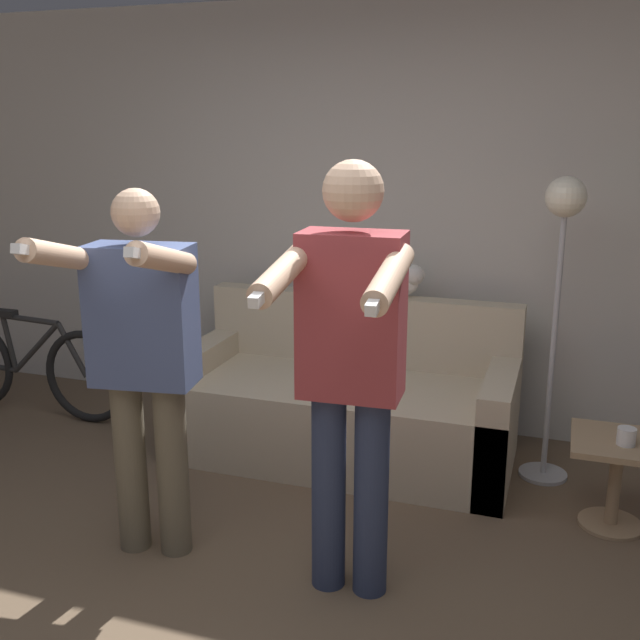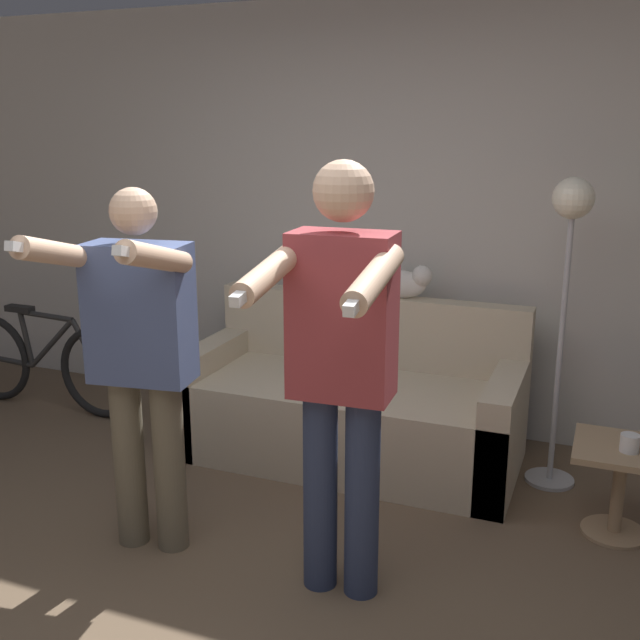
{
  "view_description": "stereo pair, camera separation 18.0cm",
  "coord_description": "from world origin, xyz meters",
  "px_view_note": "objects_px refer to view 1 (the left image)",
  "views": [
    {
      "loc": [
        1.1,
        -2.01,
        1.88
      ],
      "look_at": [
        0.0,
        1.22,
        0.98
      ],
      "focal_mm": 42.0,
      "sensor_mm": 36.0,
      "label": 1
    },
    {
      "loc": [
        1.27,
        -1.95,
        1.88
      ],
      "look_at": [
        0.0,
        1.22,
        0.98
      ],
      "focal_mm": 42.0,
      "sensor_mm": 36.0,
      "label": 2
    }
  ],
  "objects_px": {
    "cat": "(394,281)",
    "floor_lamp": "(561,251)",
    "bicycle": "(29,367)",
    "side_table": "(617,465)",
    "person_right": "(350,358)",
    "cup": "(626,436)",
    "person_left": "(142,352)",
    "couch": "(346,407)"
  },
  "relations": [
    {
      "from": "cat",
      "to": "bicycle",
      "type": "xyz_separation_m",
      "value": [
        -2.35,
        -0.39,
        -0.66
      ]
    },
    {
      "from": "cup",
      "to": "bicycle",
      "type": "bearing_deg",
      "value": 174.57
    },
    {
      "from": "couch",
      "to": "cat",
      "type": "xyz_separation_m",
      "value": [
        0.19,
        0.32,
        0.69
      ]
    },
    {
      "from": "couch",
      "to": "bicycle",
      "type": "relative_size",
      "value": 1.26
    },
    {
      "from": "person_right",
      "to": "floor_lamp",
      "type": "distance_m",
      "value": 1.53
    },
    {
      "from": "bicycle",
      "to": "cat",
      "type": "bearing_deg",
      "value": 9.36
    },
    {
      "from": "floor_lamp",
      "to": "cat",
      "type": "bearing_deg",
      "value": 165.18
    },
    {
      "from": "couch",
      "to": "person_left",
      "type": "height_order",
      "value": "person_left"
    },
    {
      "from": "person_right",
      "to": "cat",
      "type": "xyz_separation_m",
      "value": [
        -0.2,
        1.58,
        -0.03
      ]
    },
    {
      "from": "person_right",
      "to": "cup",
      "type": "height_order",
      "value": "person_right"
    },
    {
      "from": "person_left",
      "to": "side_table",
      "type": "xyz_separation_m",
      "value": [
        1.97,
        0.89,
        -0.62
      ]
    },
    {
      "from": "side_table",
      "to": "couch",
      "type": "bearing_deg",
      "value": 165.98
    },
    {
      "from": "cup",
      "to": "person_right",
      "type": "bearing_deg",
      "value": -141.96
    },
    {
      "from": "cat",
      "to": "person_left",
      "type": "bearing_deg",
      "value": -114.51
    },
    {
      "from": "floor_lamp",
      "to": "side_table",
      "type": "relative_size",
      "value": 3.65
    },
    {
      "from": "cat",
      "to": "floor_lamp",
      "type": "relative_size",
      "value": 0.29
    },
    {
      "from": "person_left",
      "to": "person_right",
      "type": "height_order",
      "value": "person_right"
    },
    {
      "from": "person_right",
      "to": "cup",
      "type": "relative_size",
      "value": 20.66
    },
    {
      "from": "person_right",
      "to": "cat",
      "type": "relative_size",
      "value": 3.76
    },
    {
      "from": "person_left",
      "to": "bicycle",
      "type": "distance_m",
      "value": 2.11
    },
    {
      "from": "side_table",
      "to": "bicycle",
      "type": "distance_m",
      "value": 3.61
    },
    {
      "from": "bicycle",
      "to": "side_table",
      "type": "bearing_deg",
      "value": -4.69
    },
    {
      "from": "person_left",
      "to": "side_table",
      "type": "height_order",
      "value": "person_left"
    },
    {
      "from": "person_right",
      "to": "cat",
      "type": "bearing_deg",
      "value": 94.12
    },
    {
      "from": "person_left",
      "to": "cat",
      "type": "relative_size",
      "value": 3.49
    },
    {
      "from": "cat",
      "to": "floor_lamp",
      "type": "height_order",
      "value": "floor_lamp"
    },
    {
      "from": "cat",
      "to": "bicycle",
      "type": "relative_size",
      "value": 0.31
    },
    {
      "from": "person_right",
      "to": "side_table",
      "type": "bearing_deg",
      "value": 37.25
    },
    {
      "from": "couch",
      "to": "cup",
      "type": "bearing_deg",
      "value": -15.6
    },
    {
      "from": "cup",
      "to": "bicycle",
      "type": "relative_size",
      "value": 0.06
    },
    {
      "from": "person_right",
      "to": "floor_lamp",
      "type": "relative_size",
      "value": 1.08
    },
    {
      "from": "couch",
      "to": "cat",
      "type": "relative_size",
      "value": 4.06
    },
    {
      "from": "side_table",
      "to": "bicycle",
      "type": "relative_size",
      "value": 0.3
    },
    {
      "from": "cup",
      "to": "floor_lamp",
      "type": "bearing_deg",
      "value": 126.18
    },
    {
      "from": "cat",
      "to": "bicycle",
      "type": "bearing_deg",
      "value": -170.64
    },
    {
      "from": "couch",
      "to": "bicycle",
      "type": "distance_m",
      "value": 2.16
    },
    {
      "from": "floor_lamp",
      "to": "cup",
      "type": "xyz_separation_m",
      "value": [
        0.36,
        -0.49,
        -0.76
      ]
    },
    {
      "from": "side_table",
      "to": "bicycle",
      "type": "bearing_deg",
      "value": 175.31
    },
    {
      "from": "person_right",
      "to": "floor_lamp",
      "type": "height_order",
      "value": "person_right"
    },
    {
      "from": "person_left",
      "to": "side_table",
      "type": "bearing_deg",
      "value": 15.84
    },
    {
      "from": "person_left",
      "to": "cup",
      "type": "distance_m",
      "value": 2.21
    },
    {
      "from": "person_right",
      "to": "side_table",
      "type": "height_order",
      "value": "person_right"
    }
  ]
}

